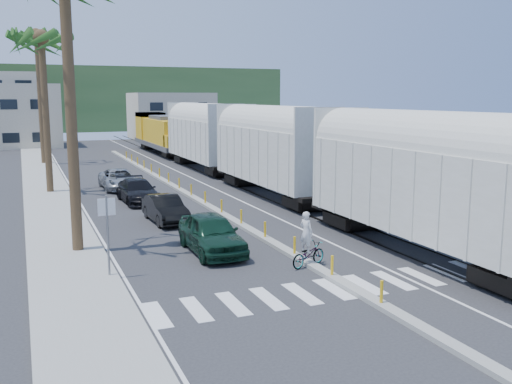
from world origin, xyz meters
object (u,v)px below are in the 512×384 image
(car_lead, at_px, (211,233))
(car_second, at_px, (165,209))
(street_sign, at_px, (107,225))
(cyclist, at_px, (308,249))

(car_lead, distance_m, car_second, 6.46)
(car_second, bearing_deg, street_sign, -118.40)
(street_sign, xyz_separation_m, car_lead, (4.43, 1.96, -1.16))
(street_sign, relative_size, car_lead, 0.63)
(street_sign, distance_m, car_second, 9.41)
(street_sign, height_order, car_second, street_sign)
(street_sign, relative_size, cyclist, 1.40)
(cyclist, bearing_deg, car_lead, 18.97)
(car_second, distance_m, cyclist, 10.22)
(street_sign, height_order, cyclist, street_sign)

